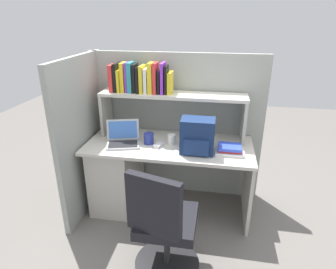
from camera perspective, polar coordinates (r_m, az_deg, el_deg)
ground_plane at (r=3.19m, az=0.16°, el=-13.93°), size 8.00×8.00×0.00m
desk at (r=3.05m, az=-7.11°, el=-6.92°), size 1.60×0.70×0.73m
cubicle_partition_rear at (r=3.15m, az=1.38°, el=1.67°), size 1.84×0.05×1.55m
cubicle_partition_left at (r=3.01m, az=-16.14°, el=-0.24°), size 0.05×1.06×1.55m
overhead_hutch at (r=2.88m, az=0.88°, el=6.14°), size 1.44×0.28×0.45m
reference_books_on_shelf at (r=2.89m, az=-5.53°, el=10.83°), size 0.62×0.19×0.29m
laptop at (r=2.84m, az=-8.79°, el=-0.88°), size 0.37×0.33×0.22m
backpack at (r=2.61m, az=5.78°, el=-0.36°), size 0.30×0.23×0.31m
computer_mouse at (r=2.76m, az=-1.83°, el=-2.10°), size 0.09×0.12×0.03m
paper_cup at (r=2.80m, az=0.69°, el=-0.93°), size 0.08×0.08×0.10m
snack_canister at (r=2.82m, az=-3.80°, el=-0.77°), size 0.10×0.10×0.11m
desk_book_stack at (r=2.68m, az=12.00°, el=-2.90°), size 0.26×0.19×0.07m
office_chair at (r=2.29m, az=-0.86°, el=-18.34°), size 0.52×0.54×0.93m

